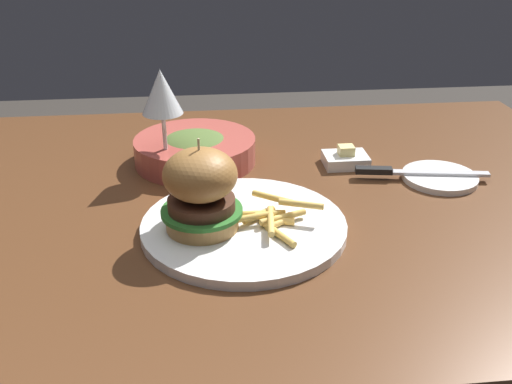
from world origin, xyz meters
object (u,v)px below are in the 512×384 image
at_px(wine_glass, 162,97).
at_px(butter_dish, 345,159).
at_px(main_plate, 244,226).
at_px(soup_bowl, 195,149).
at_px(table_knife, 409,172).
at_px(burger_sandwich, 201,190).
at_px(bread_plate, 440,177).

xyz_separation_m(wine_glass, butter_dish, (0.31, 0.00, -0.12)).
relative_size(wine_glass, butter_dish, 2.38).
distance_m(main_plate, soup_bowl, 0.26).
bearing_deg(table_knife, burger_sandwich, -156.74).
xyz_separation_m(table_knife, soup_bowl, (-0.35, 0.11, 0.01)).
height_order(main_plate, butter_dish, butter_dish).
bearing_deg(main_plate, bread_plate, 21.25).
bearing_deg(table_knife, main_plate, -154.13).
distance_m(wine_glass, bread_plate, 0.47).
distance_m(bread_plate, soup_bowl, 0.42).
height_order(bread_plate, table_knife, table_knife).
height_order(burger_sandwich, soup_bowl, burger_sandwich).
xyz_separation_m(wine_glass, soup_bowl, (0.05, 0.04, -0.11)).
height_order(burger_sandwich, bread_plate, burger_sandwich).
relative_size(main_plate, soup_bowl, 1.35).
distance_m(burger_sandwich, wine_glass, 0.23).
bearing_deg(wine_glass, butter_dish, 0.50).
xyz_separation_m(burger_sandwich, soup_bowl, (-0.01, 0.26, -0.05)).
relative_size(main_plate, bread_plate, 2.34).
height_order(bread_plate, butter_dish, butter_dish).
bearing_deg(soup_bowl, table_knife, -17.42).
relative_size(table_knife, soup_bowl, 1.03).
bearing_deg(wine_glass, table_knife, -9.34).
distance_m(wine_glass, butter_dish, 0.33).
bearing_deg(soup_bowl, butter_dish, -9.09).
bearing_deg(bread_plate, main_plate, -158.75).
xyz_separation_m(bread_plate, table_knife, (-0.05, 0.01, 0.01)).
xyz_separation_m(bread_plate, soup_bowl, (-0.40, 0.12, 0.02)).
bearing_deg(butter_dish, burger_sandwich, -139.52).
height_order(burger_sandwich, table_knife, burger_sandwich).
distance_m(bread_plate, butter_dish, 0.16).
bearing_deg(main_plate, wine_glass, 118.86).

